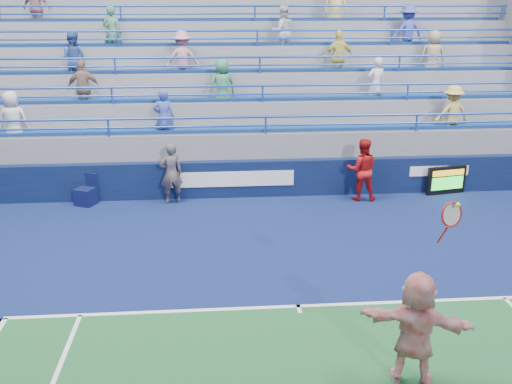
{
  "coord_description": "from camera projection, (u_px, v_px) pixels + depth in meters",
  "views": [
    {
      "loc": [
        -1.57,
        -9.52,
        5.63
      ],
      "look_at": [
        -0.62,
        2.5,
        1.5
      ],
      "focal_mm": 40.0,
      "sensor_mm": 36.0,
      "label": 1
    }
  ],
  "objects": [
    {
      "name": "bleacher_stand",
      "position": [
        256.0,
        119.0,
        20.11
      ],
      "size": [
        18.0,
        5.6,
        6.13
      ],
      "color": "slate",
      "rests_on": "ground"
    },
    {
      "name": "tennis_player",
      "position": [
        416.0,
        328.0,
        8.55
      ],
      "size": [
        1.78,
        1.09,
        2.93
      ],
      "color": "white",
      "rests_on": "ground"
    },
    {
      "name": "sponsor_wall",
      "position": [
        266.0,
        178.0,
        16.87
      ],
      "size": [
        18.0,
        0.32,
        1.1
      ],
      "color": "#0A1238",
      "rests_on": "ground"
    },
    {
      "name": "ground",
      "position": [
        298.0,
        307.0,
        10.92
      ],
      "size": [
        120.0,
        120.0,
        0.0
      ],
      "primitive_type": "plane",
      "color": "#333538"
    },
    {
      "name": "serve_speed_board",
      "position": [
        446.0,
        180.0,
        17.07
      ],
      "size": [
        1.24,
        0.37,
        0.86
      ],
      "color": "black",
      "rests_on": "ground"
    },
    {
      "name": "judge_chair",
      "position": [
        86.0,
        195.0,
        16.23
      ],
      "size": [
        0.66,
        0.68,
        0.89
      ],
      "color": "#0C123B",
      "rests_on": "ground"
    },
    {
      "name": "line_judge",
      "position": [
        171.0,
        173.0,
        16.17
      ],
      "size": [
        0.74,
        0.59,
        1.78
      ],
      "primitive_type": "imported",
      "rotation": [
        0.0,
        0.0,
        3.43
      ],
      "color": "#131636",
      "rests_on": "ground"
    },
    {
      "name": "ball_girl",
      "position": [
        362.0,
        170.0,
        16.43
      ],
      "size": [
        0.97,
        0.8,
        1.83
      ],
      "primitive_type": "imported",
      "rotation": [
        0.0,
        0.0,
        3.02
      ],
      "color": "#A21213",
      "rests_on": "ground"
    }
  ]
}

